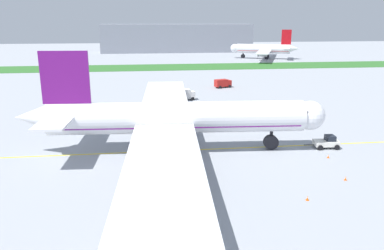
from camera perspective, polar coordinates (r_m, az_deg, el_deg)
The scene contains 13 objects.
ground_plane at distance 65.03m, azimuth -4.62°, elevation -3.65°, with size 600.00×600.00×0.00m, color #9399A0.
apron_taxi_line at distance 64.19m, azimuth -4.58°, elevation -3.90°, with size 280.00×0.36×0.01m, color yellow.
grass_median_strip at distance 176.53m, azimuth -6.38°, elevation 8.51°, with size 320.00×24.00×0.10m, color #2D6628.
airliner_foreground at distance 62.53m, azimuth -2.87°, elevation 0.99°, with size 50.51×80.21×16.58m.
pushback_tug at distance 69.26m, azimuth 19.43°, elevation -2.42°, with size 5.96×2.85×2.21m.
ground_crew_wingwalker_port at distance 48.18m, azimuth -8.80°, elevation -9.51°, with size 0.33×0.60×1.74m.
traffic_cone_near_nose at distance 49.38m, azimuth 16.79°, elevation -10.37°, with size 0.36×0.36×0.58m.
traffic_cone_port_wing at distance 64.64m, azimuth 19.61°, elevation -4.39°, with size 0.36×0.36×0.58m.
traffic_cone_starboard_wing at distance 56.83m, azimuth 21.88°, elevation -7.36°, with size 0.36×0.36×0.58m.
service_truck_baggage_loader at distance 123.53m, azimuth 4.61°, elevation 6.23°, with size 5.76×3.84×2.67m.
service_truck_fuel_bowser at distance 104.06m, azimuth -1.16°, elevation 4.61°, with size 5.78×3.08×3.00m.
parked_airliner_far_centre at distance 217.75m, azimuth 10.66°, elevation 11.05°, with size 35.57×54.91×15.77m.
terminal_building at distance 259.74m, azimuth -2.26°, elevation 12.79°, with size 98.18×20.00×18.00m, color gray.
Camera 1 is at (-2.43, -61.41, 21.28)m, focal length 35.86 mm.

